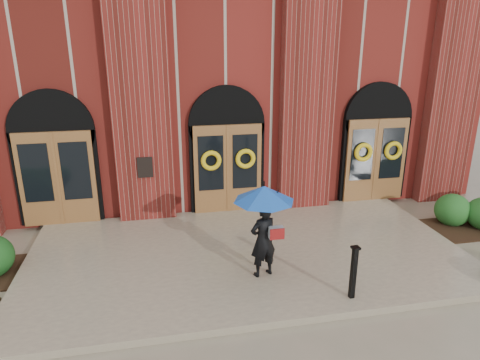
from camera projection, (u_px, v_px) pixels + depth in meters
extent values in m
plane|color=gray|center=(249.00, 260.00, 9.88)|extent=(90.00, 90.00, 0.00)
cube|color=tan|center=(247.00, 254.00, 10.00)|extent=(10.00, 5.30, 0.15)
cube|color=maroon|center=(201.00, 74.00, 17.05)|extent=(16.00, 12.00, 7.00)
cube|color=black|center=(145.00, 167.00, 11.23)|extent=(0.40, 0.05, 0.55)
cube|color=maroon|center=(140.00, 95.00, 10.89)|extent=(1.50, 0.45, 7.00)
cube|color=maroon|center=(308.00, 91.00, 11.74)|extent=(1.50, 0.45, 7.00)
cube|color=maroon|center=(452.00, 87.00, 12.59)|extent=(1.50, 0.45, 7.00)
cube|color=#965A31|center=(58.00, 179.00, 11.11)|extent=(1.90, 0.10, 2.50)
cylinder|color=black|center=(52.00, 131.00, 10.85)|extent=(2.10, 0.22, 2.10)
cube|color=#965A31|center=(228.00, 169.00, 11.96)|extent=(1.90, 0.10, 2.50)
cylinder|color=black|center=(227.00, 124.00, 11.70)|extent=(2.10, 0.22, 2.10)
cube|color=#965A31|center=(375.00, 160.00, 12.81)|extent=(1.90, 0.10, 2.50)
cylinder|color=black|center=(377.00, 118.00, 12.55)|extent=(2.10, 0.22, 2.10)
torus|color=yellow|center=(211.00, 161.00, 11.66)|extent=(0.57, 0.13, 0.57)
torus|color=yellow|center=(245.00, 159.00, 11.85)|extent=(0.57, 0.13, 0.57)
torus|color=yellow|center=(363.00, 152.00, 12.52)|extent=(0.57, 0.13, 0.57)
torus|color=yellow|center=(393.00, 151.00, 12.70)|extent=(0.57, 0.13, 0.57)
imported|color=black|center=(263.00, 240.00, 8.75)|extent=(0.67, 0.53, 1.60)
cone|color=#164EB0|center=(264.00, 194.00, 8.43)|extent=(1.53, 1.53, 0.32)
cylinder|color=black|center=(267.00, 214.00, 8.52)|extent=(0.02, 0.02, 0.54)
cube|color=#B0B4B5|center=(276.00, 232.00, 8.61)|extent=(0.33, 0.23, 0.23)
cube|color=maroon|center=(277.00, 234.00, 8.53)|extent=(0.29, 0.10, 0.23)
cube|color=black|center=(353.00, 273.00, 8.05)|extent=(0.10, 0.10, 1.03)
cube|color=black|center=(356.00, 248.00, 7.88)|extent=(0.16, 0.16, 0.04)
ellipsoid|color=#20541D|center=(479.00, 214.00, 11.44)|extent=(3.19, 1.28, 0.82)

